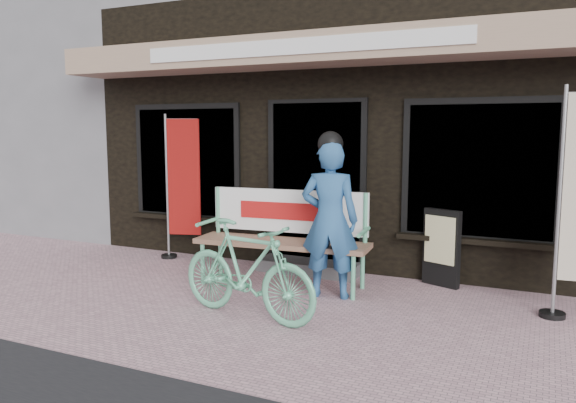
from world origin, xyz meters
The scene contains 8 objects.
ground centered at (0.00, 0.00, 0.00)m, with size 70.00×70.00×0.00m, color #C2949F.
storefront centered at (0.00, 4.96, 2.99)m, with size 7.00×6.77×6.00m.
neighbor_left_near centered at (-8.50, 5.50, 3.20)m, with size 10.00×7.00×6.40m, color slate.
bench centered at (-0.06, 1.15, 0.65)m, with size 2.08×0.69×1.11m.
person centered at (0.60, 0.89, 0.88)m, with size 0.69×0.53×1.80m.
bicycle centered at (0.13, -0.10, 0.48)m, with size 0.45×1.59×0.96m, color #61BE90.
nobori_red centered at (-1.93, 1.73, 1.05)m, with size 0.60×0.29×2.03m.
menu_stand centered at (1.63, 1.83, 0.46)m, with size 0.45×0.25×0.90m.
Camera 1 is at (2.71, -4.70, 1.82)m, focal length 35.00 mm.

